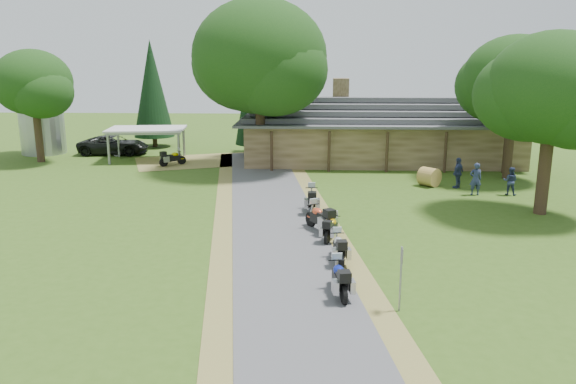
{
  "coord_description": "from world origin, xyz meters",
  "views": [
    {
      "loc": [
        0.76,
        -19.06,
        7.84
      ],
      "look_at": [
        -0.32,
        6.68,
        1.6
      ],
      "focal_mm": 35.0,
      "sensor_mm": 36.0,
      "label": 1
    }
  ],
  "objects_px": {
    "motorcycle_row_d": "(320,217)",
    "hay_bale": "(429,177)",
    "lodge": "(380,129)",
    "car_white_sedan": "(107,144)",
    "car_dark_suv": "(113,140)",
    "motorcycle_row_e": "(312,198)",
    "carport": "(148,144)",
    "motorcycle_row_b": "(339,247)",
    "motorcycle_row_a": "(340,277)",
    "motorcycle_row_c": "(331,227)",
    "motorcycle_carport_a": "(173,157)",
    "silo": "(40,110)"
  },
  "relations": [
    {
      "from": "motorcycle_row_d",
      "to": "motorcycle_carport_a",
      "type": "height_order",
      "value": "motorcycle_row_d"
    },
    {
      "from": "carport",
      "to": "motorcycle_carport_a",
      "type": "relative_size",
      "value": 3.11
    },
    {
      "from": "motorcycle_row_e",
      "to": "motorcycle_carport_a",
      "type": "height_order",
      "value": "motorcycle_row_e"
    },
    {
      "from": "lodge",
      "to": "motorcycle_carport_a",
      "type": "xyz_separation_m",
      "value": [
        -15.43,
        -2.79,
        -1.82
      ]
    },
    {
      "from": "motorcycle_row_a",
      "to": "car_white_sedan",
      "type": "bearing_deg",
      "value": 24.52
    },
    {
      "from": "carport",
      "to": "hay_bale",
      "type": "distance_m",
      "value": 21.58
    },
    {
      "from": "motorcycle_row_c",
      "to": "hay_bale",
      "type": "xyz_separation_m",
      "value": [
        6.41,
        10.75,
        -0.01
      ]
    },
    {
      "from": "carport",
      "to": "motorcycle_carport_a",
      "type": "height_order",
      "value": "carport"
    },
    {
      "from": "motorcycle_row_d",
      "to": "motorcycle_carport_a",
      "type": "relative_size",
      "value": 1.11
    },
    {
      "from": "silo",
      "to": "carport",
      "type": "xyz_separation_m",
      "value": [
        9.49,
        -2.69,
        -2.31
      ]
    },
    {
      "from": "lodge",
      "to": "silo",
      "type": "relative_size",
      "value": 3.01
    },
    {
      "from": "motorcycle_carport_a",
      "to": "hay_bale",
      "type": "distance_m",
      "value": 18.5
    },
    {
      "from": "car_white_sedan",
      "to": "car_dark_suv",
      "type": "height_order",
      "value": "car_dark_suv"
    },
    {
      "from": "motorcycle_row_b",
      "to": "motorcycle_row_c",
      "type": "height_order",
      "value": "motorcycle_row_b"
    },
    {
      "from": "motorcycle_row_a",
      "to": "silo",
      "type": "bearing_deg",
      "value": 31.54
    },
    {
      "from": "motorcycle_carport_a",
      "to": "carport",
      "type": "bearing_deg",
      "value": 98.16
    },
    {
      "from": "motorcycle_row_e",
      "to": "hay_bale",
      "type": "relative_size",
      "value": 1.76
    },
    {
      "from": "lodge",
      "to": "motorcycle_row_d",
      "type": "relative_size",
      "value": 10.39
    },
    {
      "from": "car_dark_suv",
      "to": "motorcycle_carport_a",
      "type": "distance_m",
      "value": 7.62
    },
    {
      "from": "motorcycle_row_d",
      "to": "hay_bale",
      "type": "distance_m",
      "value": 11.82
    },
    {
      "from": "motorcycle_row_c",
      "to": "motorcycle_row_e",
      "type": "bearing_deg",
      "value": 27.49
    },
    {
      "from": "lodge",
      "to": "motorcycle_row_e",
      "type": "xyz_separation_m",
      "value": [
        -5.19,
        -14.94,
        -1.75
      ]
    },
    {
      "from": "car_white_sedan",
      "to": "motorcycle_row_d",
      "type": "height_order",
      "value": "car_white_sedan"
    },
    {
      "from": "motorcycle_row_c",
      "to": "motorcycle_row_e",
      "type": "distance_m",
      "value": 4.66
    },
    {
      "from": "car_white_sedan",
      "to": "car_dark_suv",
      "type": "bearing_deg",
      "value": -80.84
    },
    {
      "from": "car_white_sedan",
      "to": "hay_bale",
      "type": "height_order",
      "value": "car_white_sedan"
    },
    {
      "from": "car_white_sedan",
      "to": "motorcycle_row_e",
      "type": "xyz_separation_m",
      "value": [
        16.84,
        -16.86,
        -0.18
      ]
    },
    {
      "from": "lodge",
      "to": "motorcycle_row_d",
      "type": "height_order",
      "value": "lodge"
    },
    {
      "from": "motorcycle_row_d",
      "to": "motorcycle_row_a",
      "type": "bearing_deg",
      "value": 154.05
    },
    {
      "from": "motorcycle_row_a",
      "to": "motorcycle_carport_a",
      "type": "relative_size",
      "value": 1.01
    },
    {
      "from": "car_dark_suv",
      "to": "motorcycle_row_a",
      "type": "distance_m",
      "value": 32.25
    },
    {
      "from": "motorcycle_row_d",
      "to": "motorcycle_row_e",
      "type": "relative_size",
      "value": 1.01
    },
    {
      "from": "carport",
      "to": "motorcycle_row_d",
      "type": "relative_size",
      "value": 2.79
    },
    {
      "from": "car_white_sedan",
      "to": "carport",
      "type": "bearing_deg",
      "value": -106.97
    },
    {
      "from": "lodge",
      "to": "hay_bale",
      "type": "relative_size",
      "value": 18.49
    },
    {
      "from": "motorcycle_row_c",
      "to": "carport",
      "type": "bearing_deg",
      "value": 52.46
    },
    {
      "from": "motorcycle_row_d",
      "to": "hay_bale",
      "type": "relative_size",
      "value": 1.78
    },
    {
      "from": "car_white_sedan",
      "to": "motorcycle_row_c",
      "type": "xyz_separation_m",
      "value": [
        17.7,
        -21.44,
        -0.29
      ]
    },
    {
      "from": "motorcycle_row_a",
      "to": "hay_bale",
      "type": "relative_size",
      "value": 1.62
    },
    {
      "from": "carport",
      "to": "hay_bale",
      "type": "height_order",
      "value": "carport"
    },
    {
      "from": "motorcycle_row_b",
      "to": "motorcycle_row_e",
      "type": "distance_m",
      "value": 7.38
    },
    {
      "from": "silo",
      "to": "motorcycle_row_c",
      "type": "height_order",
      "value": "silo"
    },
    {
      "from": "carport",
      "to": "motorcycle_row_b",
      "type": "relative_size",
      "value": 3.17
    },
    {
      "from": "motorcycle_row_a",
      "to": "hay_bale",
      "type": "height_order",
      "value": "motorcycle_row_a"
    },
    {
      "from": "silo",
      "to": "motorcycle_row_c",
      "type": "distance_m",
      "value": 31.73
    },
    {
      "from": "motorcycle_row_e",
      "to": "car_dark_suv",
      "type": "bearing_deg",
      "value": 42.92
    },
    {
      "from": "motorcycle_row_a",
      "to": "motorcycle_row_c",
      "type": "relative_size",
      "value": 1.09
    },
    {
      "from": "silo",
      "to": "motorcycle_carport_a",
      "type": "height_order",
      "value": "silo"
    },
    {
      "from": "carport",
      "to": "car_dark_suv",
      "type": "height_order",
      "value": "carport"
    },
    {
      "from": "lodge",
      "to": "motorcycle_row_d",
      "type": "xyz_separation_m",
      "value": [
        -4.82,
        -18.36,
        -1.75
      ]
    }
  ]
}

